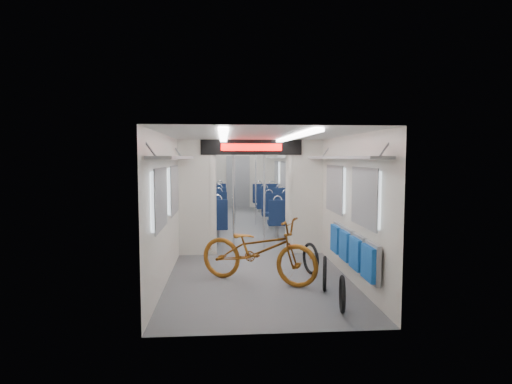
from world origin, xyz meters
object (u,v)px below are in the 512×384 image
at_px(seat_bay_near_right, 282,213).
at_px(seat_bay_far_right, 268,199).
at_px(bike_hoop_a, 342,296).
at_px(flip_bench, 352,249).
at_px(stanchion_near_left, 233,195).
at_px(seat_bay_far_left, 212,199).
at_px(bicycle, 258,250).
at_px(stanchion_far_left, 235,185).
at_px(stanchion_far_right, 256,185).
at_px(bike_hoop_b, 325,275).
at_px(bike_hoop_c, 311,260).
at_px(seat_bay_near_left, 208,214).
at_px(stanchion_near_right, 264,195).

relative_size(seat_bay_near_right, seat_bay_far_right, 0.92).
xyz_separation_m(bike_hoop_a, seat_bay_near_right, (0.01, 5.63, 0.31)).
bearing_deg(seat_bay_near_right, flip_bench, -84.80).
bearing_deg(stanchion_near_left, seat_bay_far_left, 96.62).
bearing_deg(seat_bay_far_right, stanchion_near_left, -104.42).
xyz_separation_m(bicycle, stanchion_far_left, (-0.21, 5.81, 0.64)).
bearing_deg(stanchion_far_right, flip_bench, -80.77).
height_order(bicycle, bike_hoop_b, bicycle).
bearing_deg(bike_hoop_b, bike_hoop_c, 91.53).
relative_size(bicycle, seat_bay_far_right, 0.92).
xyz_separation_m(bike_hoop_c, seat_bay_far_left, (-1.83, 7.30, 0.31)).
distance_m(bike_hoop_a, stanchion_near_left, 4.31).
bearing_deg(seat_bay_near_left, seat_bay_far_right, 63.17).
xyz_separation_m(bicycle, bike_hoop_b, (0.94, -0.51, -0.28)).
relative_size(bike_hoop_a, stanchion_far_right, 0.21).
distance_m(seat_bay_near_right, seat_bay_far_left, 3.94).
xyz_separation_m(bike_hoop_c, stanchion_far_left, (-1.13, 5.41, 0.91)).
xyz_separation_m(bicycle, bike_hoop_c, (0.91, 0.40, -0.27)).
bearing_deg(bike_hoop_b, seat_bay_far_right, 89.86).
relative_size(seat_bay_near_left, stanchion_far_right, 0.96).
bearing_deg(bicycle, stanchion_near_right, 20.09).
bearing_deg(seat_bay_near_left, stanchion_near_right, -48.27).
height_order(bike_hoop_c, stanchion_near_left, stanchion_near_left).
relative_size(bike_hoop_c, stanchion_near_right, 0.23).
distance_m(stanchion_near_right, stanchion_far_right, 3.21).
height_order(bike_hoop_a, stanchion_near_right, stanchion_near_right).
height_order(seat_bay_near_left, stanchion_far_left, stanchion_far_left).
distance_m(seat_bay_near_right, stanchion_near_left, 2.15).
xyz_separation_m(bike_hoop_b, seat_bay_far_left, (-1.85, 8.21, 0.32)).
xyz_separation_m(bicycle, flip_bench, (1.38, -0.38, 0.07)).
xyz_separation_m(bike_hoop_c, seat_bay_far_right, (0.04, 7.20, 0.31)).
height_order(bike_hoop_a, seat_bay_far_right, seat_bay_far_right).
distance_m(bike_hoop_c, stanchion_near_left, 2.69).
xyz_separation_m(bike_hoop_b, seat_bay_near_left, (-1.85, 4.41, 0.33)).
distance_m(seat_bay_far_left, seat_bay_far_right, 1.87).
relative_size(bike_hoop_a, bike_hoop_b, 0.92).
height_order(bike_hoop_a, stanchion_far_left, stanchion_far_left).
distance_m(seat_bay_far_left, stanchion_near_right, 5.38).
bearing_deg(stanchion_far_left, bike_hoop_b, -79.68).
bearing_deg(seat_bay_far_left, stanchion_near_right, -76.51).
bearing_deg(seat_bay_far_left, flip_bench, -74.17).
bearing_deg(seat_bay_near_right, stanchion_far_right, 111.11).
height_order(seat_bay_far_right, stanchion_near_right, stanchion_near_right).
bearing_deg(seat_bay_far_left, bicycle, -83.23).
distance_m(bike_hoop_b, seat_bay_near_left, 4.79).
relative_size(seat_bay_near_right, stanchion_far_right, 0.85).
height_order(bike_hoop_a, seat_bay_near_right, seat_bay_near_right).
relative_size(bike_hoop_b, stanchion_near_right, 0.23).
distance_m(bike_hoop_a, bike_hoop_c, 1.80).
relative_size(stanchion_near_left, stanchion_far_left, 1.00).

